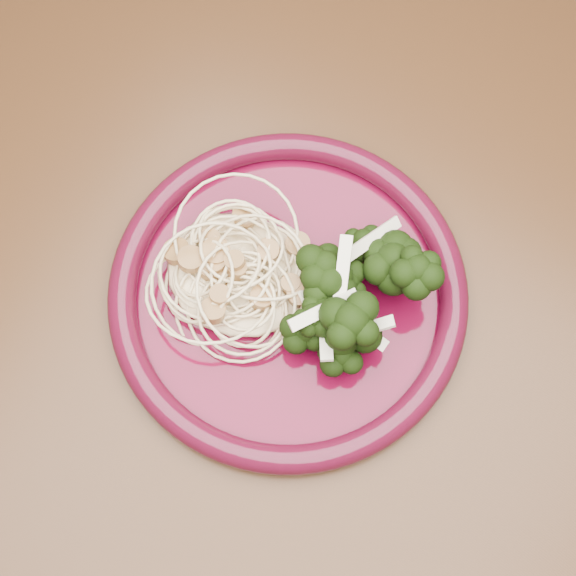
# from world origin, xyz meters

# --- Properties ---
(dining_table) EXTENTS (1.20, 0.80, 0.75)m
(dining_table) POSITION_xyz_m (0.00, 0.00, 0.65)
(dining_table) COLOR #472814
(dining_table) RESTS_ON ground
(dinner_plate) EXTENTS (0.30, 0.30, 0.02)m
(dinner_plate) POSITION_xyz_m (-0.05, -0.04, 0.76)
(dinner_plate) COLOR #4E051C
(dinner_plate) RESTS_ON dining_table
(spaghetti_pile) EXTENTS (0.12, 0.11, 0.02)m
(spaghetti_pile) POSITION_xyz_m (-0.09, -0.05, 0.77)
(spaghetti_pile) COLOR beige
(spaghetti_pile) RESTS_ON dinner_plate
(scallop_cluster) EXTENTS (0.11, 0.11, 0.03)m
(scallop_cluster) POSITION_xyz_m (-0.09, -0.05, 0.80)
(scallop_cluster) COLOR #A47741
(scallop_cluster) RESTS_ON spaghetti_pile
(broccoli_pile) EXTENTS (0.11, 0.15, 0.05)m
(broccoli_pile) POSITION_xyz_m (-0.01, -0.03, 0.78)
(broccoli_pile) COLOR black
(broccoli_pile) RESTS_ON dinner_plate
(onion_garnish) EXTENTS (0.07, 0.10, 0.05)m
(onion_garnish) POSITION_xyz_m (-0.01, -0.03, 0.81)
(onion_garnish) COLOR white
(onion_garnish) RESTS_ON broccoli_pile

